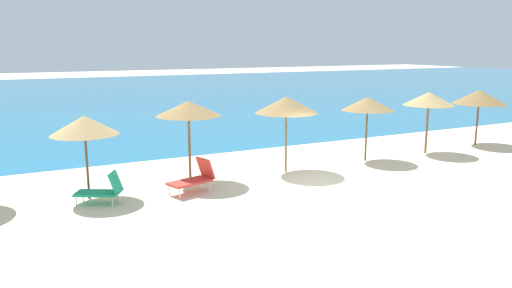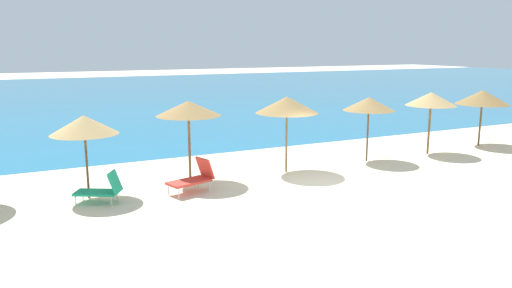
{
  "view_description": "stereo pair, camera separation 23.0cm",
  "coord_description": "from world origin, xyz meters",
  "px_view_note": "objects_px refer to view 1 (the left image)",
  "views": [
    {
      "loc": [
        -9.12,
        -12.66,
        4.52
      ],
      "look_at": [
        -1.67,
        1.97,
        1.23
      ],
      "focal_mm": 34.43,
      "sensor_mm": 36.0,
      "label": 1
    },
    {
      "loc": [
        -8.91,
        -12.76,
        4.52
      ],
      "look_at": [
        -1.67,
        1.97,
        1.23
      ],
      "focal_mm": 34.43,
      "sensor_mm": 36.0,
      "label": 2
    }
  ],
  "objects_px": {
    "beach_umbrella_4": "(188,109)",
    "beach_umbrella_7": "(429,99)",
    "beach_umbrella_5": "(286,105)",
    "lounge_chair_0": "(194,178)",
    "beach_umbrella_6": "(368,104)",
    "beach_umbrella_3": "(84,125)",
    "lounge_chair_3": "(103,190)",
    "beach_umbrella_8": "(479,97)"
  },
  "relations": [
    {
      "from": "beach_umbrella_6",
      "to": "beach_umbrella_8",
      "type": "xyz_separation_m",
      "value": [
        6.64,
        0.21,
        -0.06
      ]
    },
    {
      "from": "beach_umbrella_3",
      "to": "lounge_chair_3",
      "type": "height_order",
      "value": "beach_umbrella_3"
    },
    {
      "from": "beach_umbrella_7",
      "to": "beach_umbrella_4",
      "type": "bearing_deg",
      "value": 178.75
    },
    {
      "from": "beach_umbrella_6",
      "to": "lounge_chair_0",
      "type": "distance_m",
      "value": 7.88
    },
    {
      "from": "beach_umbrella_7",
      "to": "lounge_chair_0",
      "type": "bearing_deg",
      "value": -175.0
    },
    {
      "from": "beach_umbrella_7",
      "to": "beach_umbrella_8",
      "type": "distance_m",
      "value": 3.45
    },
    {
      "from": "beach_umbrella_6",
      "to": "beach_umbrella_4",
      "type": "bearing_deg",
      "value": 178.74
    },
    {
      "from": "beach_umbrella_5",
      "to": "beach_umbrella_7",
      "type": "bearing_deg",
      "value": 0.25
    },
    {
      "from": "beach_umbrella_4",
      "to": "lounge_chair_0",
      "type": "height_order",
      "value": "beach_umbrella_4"
    },
    {
      "from": "lounge_chair_3",
      "to": "beach_umbrella_8",
      "type": "bearing_deg",
      "value": -57.92
    },
    {
      "from": "beach_umbrella_7",
      "to": "lounge_chair_3",
      "type": "relative_size",
      "value": 1.81
    },
    {
      "from": "beach_umbrella_4",
      "to": "beach_umbrella_8",
      "type": "height_order",
      "value": "beach_umbrella_4"
    },
    {
      "from": "beach_umbrella_4",
      "to": "beach_umbrella_8",
      "type": "relative_size",
      "value": 1.08
    },
    {
      "from": "beach_umbrella_4",
      "to": "beach_umbrella_7",
      "type": "height_order",
      "value": "beach_umbrella_4"
    },
    {
      "from": "beach_umbrella_3",
      "to": "beach_umbrella_6",
      "type": "height_order",
      "value": "beach_umbrella_6"
    },
    {
      "from": "beach_umbrella_6",
      "to": "lounge_chair_3",
      "type": "relative_size",
      "value": 1.76
    },
    {
      "from": "beach_umbrella_4",
      "to": "beach_umbrella_5",
      "type": "bearing_deg",
      "value": -4.14
    },
    {
      "from": "beach_umbrella_7",
      "to": "beach_umbrella_3",
      "type": "bearing_deg",
      "value": -179.49
    },
    {
      "from": "beach_umbrella_6",
      "to": "beach_umbrella_7",
      "type": "xyz_separation_m",
      "value": [
        3.2,
        -0.07,
        0.05
      ]
    },
    {
      "from": "beach_umbrella_3",
      "to": "beach_umbrella_5",
      "type": "distance_m",
      "value": 6.91
    },
    {
      "from": "beach_umbrella_3",
      "to": "beach_umbrella_4",
      "type": "xyz_separation_m",
      "value": [
        3.33,
        0.35,
        0.26
      ]
    },
    {
      "from": "beach_umbrella_3",
      "to": "beach_umbrella_7",
      "type": "relative_size",
      "value": 0.96
    },
    {
      "from": "beach_umbrella_5",
      "to": "lounge_chair_0",
      "type": "bearing_deg",
      "value": -166.62
    },
    {
      "from": "beach_umbrella_6",
      "to": "beach_umbrella_8",
      "type": "distance_m",
      "value": 6.65
    },
    {
      "from": "beach_umbrella_3",
      "to": "beach_umbrella_5",
      "type": "bearing_deg",
      "value": 0.78
    },
    {
      "from": "beach_umbrella_6",
      "to": "beach_umbrella_8",
      "type": "bearing_deg",
      "value": 1.82
    },
    {
      "from": "beach_umbrella_3",
      "to": "beach_umbrella_6",
      "type": "distance_m",
      "value": 10.66
    },
    {
      "from": "beach_umbrella_4",
      "to": "beach_umbrella_6",
      "type": "relative_size",
      "value": 1.08
    },
    {
      "from": "beach_umbrella_5",
      "to": "lounge_chair_3",
      "type": "distance_m",
      "value": 6.96
    },
    {
      "from": "beach_umbrella_7",
      "to": "lounge_chair_0",
      "type": "height_order",
      "value": "beach_umbrella_7"
    },
    {
      "from": "beach_umbrella_8",
      "to": "lounge_chair_3",
      "type": "bearing_deg",
      "value": -176.35
    },
    {
      "from": "beach_umbrella_4",
      "to": "lounge_chair_0",
      "type": "relative_size",
      "value": 1.76
    },
    {
      "from": "beach_umbrella_4",
      "to": "lounge_chair_3",
      "type": "relative_size",
      "value": 1.9
    },
    {
      "from": "beach_umbrella_7",
      "to": "lounge_chair_3",
      "type": "bearing_deg",
      "value": -176.61
    },
    {
      "from": "beach_umbrella_7",
      "to": "lounge_chair_0",
      "type": "relative_size",
      "value": 1.68
    },
    {
      "from": "beach_umbrella_3",
      "to": "beach_umbrella_5",
      "type": "height_order",
      "value": "beach_umbrella_5"
    },
    {
      "from": "beach_umbrella_8",
      "to": "lounge_chair_0",
      "type": "distance_m",
      "value": 14.4
    },
    {
      "from": "beach_umbrella_7",
      "to": "beach_umbrella_8",
      "type": "relative_size",
      "value": 1.03
    },
    {
      "from": "beach_umbrella_4",
      "to": "lounge_chair_0",
      "type": "bearing_deg",
      "value": -103.1
    },
    {
      "from": "beach_umbrella_4",
      "to": "beach_umbrella_5",
      "type": "relative_size",
      "value": 1.0
    },
    {
      "from": "beach_umbrella_6",
      "to": "beach_umbrella_7",
      "type": "distance_m",
      "value": 3.2
    },
    {
      "from": "beach_umbrella_6",
      "to": "lounge_chair_3",
      "type": "xyz_separation_m",
      "value": [
        -10.36,
        -0.87,
        -1.88
      ]
    }
  ]
}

